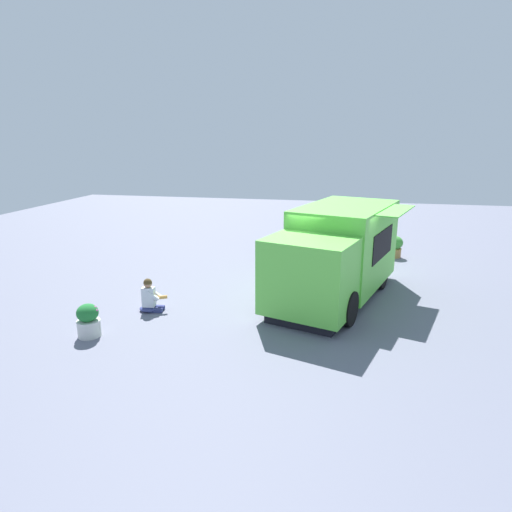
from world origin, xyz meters
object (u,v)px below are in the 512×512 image
Objects in this scene: planter_flowering_near at (88,321)px; food_truck at (337,255)px; person_customer at (150,298)px; planter_flowering_far at (395,246)px.

food_truck is at bearing 125.21° from planter_flowering_near.
person_customer is 9.81m from planter_flowering_far.
food_truck is 5.30m from person_customer.
food_truck is 6.77m from planter_flowering_near.
food_truck is 5.35m from planter_flowering_far.
planter_flowering_near is 11.57m from planter_flowering_far.
food_truck is 7.37× the size of planter_flowering_near.
planter_flowering_near is 0.95× the size of planter_flowering_far.
planter_flowering_far is at bearing 135.54° from person_customer.
planter_flowering_far is (-4.85, 2.10, -0.79)m from food_truck.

